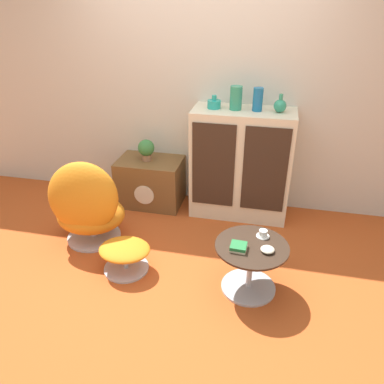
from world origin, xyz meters
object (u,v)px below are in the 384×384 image
book_stack (239,247)px  ottoman (125,253)px  vase_inner_right (258,99)px  vase_inner_left (236,98)px  coffee_table (250,263)px  vase_leftmost (214,104)px  bowl (268,249)px  tv_console (151,182)px  vase_rightmost (280,106)px  egg_chair (87,207)px  potted_plant (146,149)px  sideboard (241,164)px  teacup (263,234)px

book_stack → ottoman: bearing=175.3°
vase_inner_right → vase_inner_left: bearing=180.0°
coffee_table → vase_inner_left: 1.59m
coffee_table → ottoman: bearing=179.6°
vase_leftmost → bowl: 1.58m
tv_console → vase_rightmost: 1.63m
coffee_table → vase_inner_right: size_ratio=2.61×
coffee_table → book_stack: bearing=-143.7°
vase_rightmost → bowl: (0.01, -1.25, -0.76)m
ottoman → vase_inner_left: bearing=57.4°
ottoman → vase_inner_right: vase_inner_right is taller
egg_chair → tv_console: bearing=68.7°
coffee_table → vase_inner_right: (-0.10, 1.20, 1.00)m
coffee_table → potted_plant: 1.77m
coffee_table → vase_leftmost: bearing=113.4°
vase_leftmost → vase_inner_right: bearing=0.0°
egg_chair → vase_inner_left: size_ratio=3.87×
tv_console → coffee_table: (1.21, -1.19, -0.01)m
coffee_table → book_stack: book_stack is taller
bowl → tv_console: bearing=137.1°
sideboard → bowl: 1.30m
egg_chair → coffee_table: bearing=-12.1°
sideboard → bowl: size_ratio=10.81×
sideboard → teacup: sideboard is taller
tv_console → vase_leftmost: (0.70, 0.01, 0.92)m
ottoman → coffee_table: bearing=-0.4°
vase_inner_left → sideboard: bearing=-2.5°
teacup → ottoman: bearing=-173.5°
vase_leftmost → potted_plant: size_ratio=0.57×
egg_chair → vase_leftmost: (1.03, 0.86, 0.80)m
book_stack → bowl: bearing=5.4°
tv_console → egg_chair: bearing=-111.3°
egg_chair → bowl: bearing=-13.0°
book_stack → vase_inner_right: bearing=90.2°
ottoman → vase_inner_left: (0.76, 1.19, 1.08)m
ottoman → vase_leftmost: 1.65m
potted_plant → teacup: size_ratio=2.20×
teacup → coffee_table: bearing=-118.0°
tv_console → sideboard: bearing=0.4°
sideboard → tv_console: (-0.99, -0.01, -0.31)m
vase_inner_right → potted_plant: 1.29m
ottoman → vase_inner_right: 1.87m
vase_inner_right → bowl: (0.22, -1.25, -0.81)m
tv_console → potted_plant: bearing=178.7°
tv_console → vase_inner_right: (1.11, 0.01, 0.99)m
potted_plant → bowl: potted_plant is taller
vase_leftmost → vase_inner_right: 0.42m
coffee_table → book_stack: size_ratio=4.41×
teacup → bowl: teacup is taller
sideboard → egg_chair: sideboard is taller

